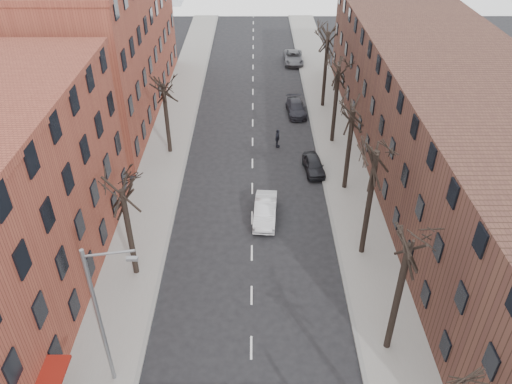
{
  "coord_description": "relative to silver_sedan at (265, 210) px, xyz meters",
  "views": [
    {
      "loc": [
        0.22,
        -6.15,
        23.07
      ],
      "look_at": [
        0.29,
        21.65,
        4.0
      ],
      "focal_mm": 35.0,
      "sensor_mm": 36.0,
      "label": 1
    }
  ],
  "objects": [
    {
      "name": "sidewalk_left",
      "position": [
        -9.0,
        11.08,
        -0.68
      ],
      "size": [
        4.0,
        90.0,
        0.15
      ],
      "primitive_type": "cube",
      "color": "gray",
      "rests_on": "ground"
    },
    {
      "name": "sidewalk_right",
      "position": [
        7.0,
        11.08,
        -0.68
      ],
      "size": [
        4.0,
        90.0,
        0.15
      ],
      "primitive_type": "cube",
      "color": "gray",
      "rests_on": "ground"
    },
    {
      "name": "building_left_far",
      "position": [
        -17.0,
        20.08,
        6.24
      ],
      "size": [
        12.0,
        28.0,
        14.0
      ],
      "primitive_type": "cube",
      "color": "brown",
      "rests_on": "ground"
    },
    {
      "name": "building_right",
      "position": [
        15.0,
        6.08,
        4.24
      ],
      "size": [
        12.0,
        50.0,
        10.0
      ],
      "primitive_type": "cube",
      "color": "#4B2D23",
      "rests_on": "ground"
    },
    {
      "name": "tree_right_b",
      "position": [
        6.6,
        -11.92,
        -0.76
      ],
      "size": [
        5.2,
        5.2,
        10.8
      ],
      "primitive_type": null,
      "color": "black",
      "rests_on": "ground"
    },
    {
      "name": "tree_right_c",
      "position": [
        6.6,
        -3.92,
        -0.76
      ],
      "size": [
        5.2,
        5.2,
        11.6
      ],
      "primitive_type": null,
      "color": "black",
      "rests_on": "ground"
    },
    {
      "name": "tree_right_d",
      "position": [
        6.6,
        4.08,
        -0.76
      ],
      "size": [
        5.2,
        5.2,
        10.0
      ],
      "primitive_type": null,
      "color": "black",
      "rests_on": "ground"
    },
    {
      "name": "tree_right_e",
      "position": [
        6.6,
        12.08,
        -0.76
      ],
      "size": [
        5.2,
        5.2,
        10.8
      ],
      "primitive_type": null,
      "color": "black",
      "rests_on": "ground"
    },
    {
      "name": "tree_right_f",
      "position": [
        6.6,
        20.08,
        -0.76
      ],
      "size": [
        5.2,
        5.2,
        11.6
      ],
      "primitive_type": null,
      "color": "black",
      "rests_on": "ground"
    },
    {
      "name": "tree_left_a",
      "position": [
        -8.6,
        -5.92,
        -0.76
      ],
      "size": [
        5.2,
        5.2,
        9.5
      ],
      "primitive_type": null,
      "color": "black",
      "rests_on": "ground"
    },
    {
      "name": "tree_left_b",
      "position": [
        -8.6,
        10.08,
        -0.76
      ],
      "size": [
        5.2,
        5.2,
        9.5
      ],
      "primitive_type": null,
      "color": "black",
      "rests_on": "ground"
    },
    {
      "name": "streetlight",
      "position": [
        -8.03,
        -13.92,
        4.25
      ],
      "size": [
        2.45,
        0.22,
        9.03
      ],
      "color": "slate",
      "rests_on": "ground"
    },
    {
      "name": "silver_sedan",
      "position": [
        0.0,
        0.0,
        0.0
      ],
      "size": [
        1.93,
        4.7,
        1.52
      ],
      "primitive_type": "imported",
      "rotation": [
        0.0,
        0.0,
        -0.07
      ],
      "color": "silver",
      "rests_on": "ground"
    },
    {
      "name": "parked_car_near",
      "position": [
        4.3,
        6.72,
        -0.09
      ],
      "size": [
        1.95,
        4.04,
        1.33
      ],
      "primitive_type": "imported",
      "rotation": [
        0.0,
        0.0,
        0.1
      ],
      "color": "black",
      "rests_on": "ground"
    },
    {
      "name": "parked_car_mid",
      "position": [
        3.58,
        18.26,
        -0.1
      ],
      "size": [
        2.19,
        4.69,
        1.33
      ],
      "primitive_type": "imported",
      "rotation": [
        0.0,
        0.0,
        0.07
      ],
      "color": "#21222A",
      "rests_on": "ground"
    },
    {
      "name": "parked_car_far",
      "position": [
        4.3,
        33.59,
        -0.03
      ],
      "size": [
        2.44,
        5.22,
        1.45
      ],
      "primitive_type": "imported",
      "rotation": [
        0.0,
        0.0,
        -0.01
      ],
      "color": "#58595F",
      "rests_on": "ground"
    },
    {
      "name": "pedestrian_crossing",
      "position": [
        1.33,
        11.09,
        0.15
      ],
      "size": [
        0.72,
        1.14,
        1.81
      ],
      "primitive_type": "imported",
      "rotation": [
        0.0,
        0.0,
        1.28
      ],
      "color": "black",
      "rests_on": "ground"
    }
  ]
}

